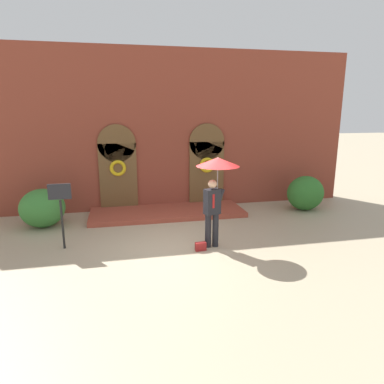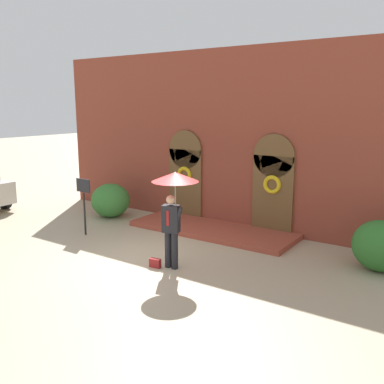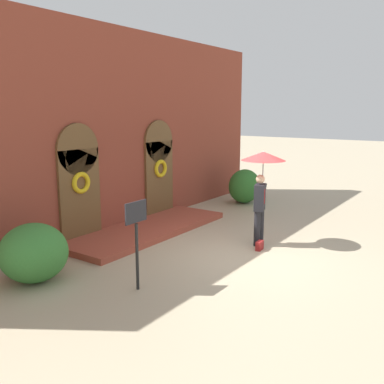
# 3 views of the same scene
# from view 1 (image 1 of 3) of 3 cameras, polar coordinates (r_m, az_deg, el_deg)

# --- Properties ---
(ground_plane) EXTENTS (80.00, 80.00, 0.00)m
(ground_plane) POSITION_cam_1_polar(r_m,az_deg,el_deg) (9.03, -1.36, -9.40)
(ground_plane) COLOR tan
(building_facade) EXTENTS (14.00, 2.30, 5.60)m
(building_facade) POSITION_cam_1_polar(r_m,az_deg,el_deg) (12.45, -5.03, 9.60)
(building_facade) COLOR brown
(building_facade) RESTS_ON ground
(person_with_umbrella) EXTENTS (1.10, 1.10, 2.36)m
(person_with_umbrella) POSITION_cam_1_polar(r_m,az_deg,el_deg) (8.65, 4.07, 2.81)
(person_with_umbrella) COLOR black
(person_with_umbrella) RESTS_ON ground
(handbag) EXTENTS (0.29, 0.15, 0.22)m
(handbag) POSITION_cam_1_polar(r_m,az_deg,el_deg) (8.87, 1.44, -9.06)
(handbag) COLOR maroon
(handbag) RESTS_ON ground
(sign_post) EXTENTS (0.56, 0.06, 1.72)m
(sign_post) POSITION_cam_1_polar(r_m,az_deg,el_deg) (9.28, -21.04, -2.09)
(sign_post) COLOR black
(sign_post) RESTS_ON ground
(shrub_left) EXTENTS (1.34, 1.35, 1.18)m
(shrub_left) POSITION_cam_1_polar(r_m,az_deg,el_deg) (11.45, -23.67, -2.46)
(shrub_left) COLOR #387A33
(shrub_left) RESTS_ON ground
(shrub_right) EXTENTS (1.32, 1.10, 1.23)m
(shrub_right) POSITION_cam_1_polar(r_m,az_deg,el_deg) (12.91, 18.37, -0.16)
(shrub_right) COLOR #2D6B28
(shrub_right) RESTS_ON ground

